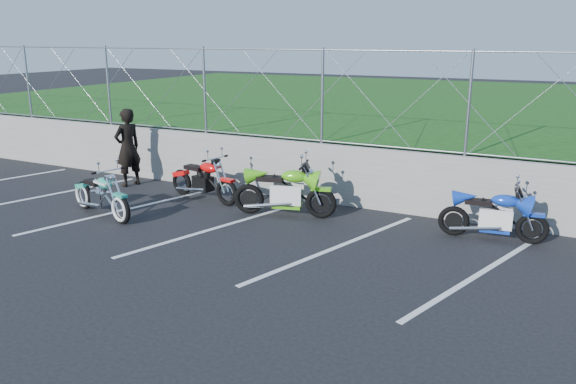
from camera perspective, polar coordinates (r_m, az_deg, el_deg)
The scene contains 10 objects.
ground at distance 10.05m, azimuth -10.04°, elevation -5.16°, with size 90.00×90.00×0.00m, color black.
retaining_wall at distance 12.71m, azimuth -0.76°, elevation 2.49°, with size 30.00×0.22×1.30m, color slate.
grass_field at distance 21.94m, azimuth 11.51°, elevation 7.65°, with size 30.00×20.00×1.30m, color #174512.
chain_link_fence at distance 12.45m, azimuth -0.79°, elevation 9.91°, with size 28.00×0.03×2.00m.
parking_lines at distance 10.23m, azimuth -1.26°, elevation -4.53°, with size 18.29×4.31×0.01m.
cruiser_turquoise at distance 11.86m, azimuth -18.38°, elevation -0.46°, with size 2.00×0.76×1.02m.
naked_orange at distance 12.51m, azimuth -8.51°, elevation 1.08°, with size 2.01×0.68×1.01m.
sportbike_green at distance 11.26m, azimuth -0.21°, elevation -0.15°, with size 2.08×0.79×1.10m.
sportbike_blue at distance 10.59m, azimuth 20.23°, elevation -2.44°, with size 1.88×0.67×0.97m.
person_standing at distance 14.07m, azimuth -15.97°, elevation 4.36°, with size 0.69×0.45×1.88m, color black.
Camera 1 is at (5.73, -7.49, 3.49)m, focal length 35.00 mm.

